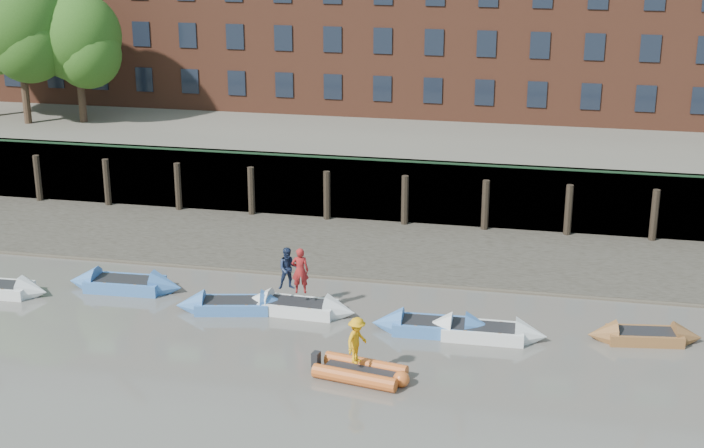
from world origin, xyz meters
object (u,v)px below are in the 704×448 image
(rowboat_3, at_px, (298,307))
(person_rower_a, at_px, (300,270))
(rowboat_2, at_px, (233,305))
(person_rib_crew, at_px, (357,340))
(rowboat_6, at_px, (645,336))
(rowboat_4, at_px, (434,327))
(person_rower_b, at_px, (288,269))
(rowboat_5, at_px, (483,332))
(rib_tender, at_px, (364,372))
(rowboat_1, at_px, (125,284))

(rowboat_3, distance_m, person_rower_a, 1.60)
(rowboat_2, height_order, rowboat_3, rowboat_3)
(person_rib_crew, bearing_deg, rowboat_6, -43.90)
(rowboat_4, height_order, person_rower_b, person_rower_b)
(rowboat_5, distance_m, person_rib_crew, 5.78)
(rowboat_3, xyz_separation_m, rib_tender, (3.65, -5.00, 0.01))
(rowboat_4, relative_size, rowboat_5, 1.01)
(person_rib_crew, bearing_deg, rowboat_4, -7.84)
(person_rower_b, bearing_deg, rib_tender, -73.57)
(rowboat_1, height_order, rowboat_5, rowboat_1)
(rowboat_6, bearing_deg, rowboat_2, 173.63)
(rowboat_6, bearing_deg, person_rib_crew, -161.27)
(rowboat_1, bearing_deg, rowboat_3, -8.37)
(rowboat_6, relative_size, person_rib_crew, 2.61)
(person_rower_a, relative_size, person_rib_crew, 1.12)
(rowboat_1, xyz_separation_m, person_rib_crew, (11.10, -5.71, 1.10))
(rowboat_1, xyz_separation_m, rowboat_6, (20.98, -0.79, -0.04))
(rowboat_6, bearing_deg, rowboat_4, 178.28)
(rowboat_3, distance_m, person_rib_crew, 6.03)
(rowboat_1, height_order, person_rower_b, person_rower_b)
(rowboat_3, height_order, rowboat_5, rowboat_5)
(rowboat_6, relative_size, rib_tender, 1.28)
(rowboat_2, distance_m, person_rower_b, 2.72)
(rib_tender, bearing_deg, rowboat_5, 58.96)
(rowboat_5, bearing_deg, person_rower_b, 171.28)
(rowboat_5, distance_m, rowboat_6, 5.96)
(person_rower_b, bearing_deg, person_rower_a, -48.93)
(rowboat_3, height_order, person_rower_a, person_rower_a)
(rowboat_1, height_order, rib_tender, rowboat_1)
(rowboat_1, distance_m, person_rower_b, 7.48)
(rowboat_3, xyz_separation_m, rowboat_4, (5.51, -0.77, 0.00))
(rowboat_2, bearing_deg, person_rib_crew, -49.08)
(rowboat_1, relative_size, rowboat_5, 1.05)
(rowboat_5, bearing_deg, person_rower_a, 172.93)
(rowboat_3, distance_m, rowboat_6, 13.26)
(rowboat_2, height_order, person_rib_crew, person_rib_crew)
(rowboat_4, distance_m, rowboat_5, 1.87)
(person_rib_crew, bearing_deg, rowboat_3, 54.29)
(person_rower_a, bearing_deg, rowboat_4, 162.33)
(rowboat_1, xyz_separation_m, rowboat_3, (7.72, -0.84, -0.01))
(rowboat_4, bearing_deg, person_rower_a, 170.45)
(rowboat_3, bearing_deg, rowboat_4, -5.30)
(rowboat_4, relative_size, person_rower_b, 2.79)
(person_rower_b, height_order, person_rib_crew, person_rower_b)
(rowboat_4, distance_m, rib_tender, 4.62)
(rowboat_4, relative_size, person_rower_a, 2.58)
(person_rower_b, relative_size, person_rib_crew, 1.04)
(rowboat_5, relative_size, rowboat_6, 1.10)
(rowboat_2, bearing_deg, rib_tender, -48.60)
(rowboat_5, height_order, rib_tender, rowboat_5)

